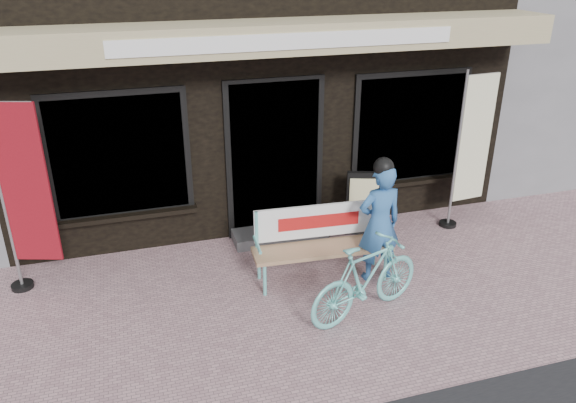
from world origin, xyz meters
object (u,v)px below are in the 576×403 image
object	(u,v)px
person	(380,221)
nobori_red	(23,195)
menu_stand	(363,203)
bicycle	(366,279)
bench	(321,237)
nobori_cream	(471,148)

from	to	relation	value
person	nobori_red	bearing A→B (deg)	165.56
person	menu_stand	size ratio (longest dim) A/B	1.67
person	bicycle	bearing A→B (deg)	-125.10
bench	menu_stand	size ratio (longest dim) A/B	1.81
bicycle	menu_stand	bearing A→B (deg)	-40.68
bench	nobori_red	world-z (taller)	nobori_red
bicycle	nobori_red	bearing A→B (deg)	47.34
person	nobori_cream	distance (m)	2.13
nobori_cream	nobori_red	bearing A→B (deg)	175.36
person	menu_stand	distance (m)	1.18
bicycle	nobori_cream	bearing A→B (deg)	-71.91
bench	nobori_cream	bearing A→B (deg)	20.90
bench	bicycle	xyz separation A→B (m)	(0.20, -0.90, -0.08)
nobori_red	bicycle	bearing A→B (deg)	-6.94
person	nobori_cream	world-z (taller)	nobori_cream
bicycle	nobori_red	distance (m)	3.89
nobori_cream	menu_stand	xyz separation A→B (m)	(-1.54, 0.10, -0.69)
bench	menu_stand	xyz separation A→B (m)	(0.93, 0.87, -0.05)
bench	nobori_red	bearing A→B (deg)	171.78
nobori_red	menu_stand	distance (m)	4.27
nobori_cream	menu_stand	bearing A→B (deg)	170.77
person	nobori_cream	size ratio (longest dim) A/B	0.69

